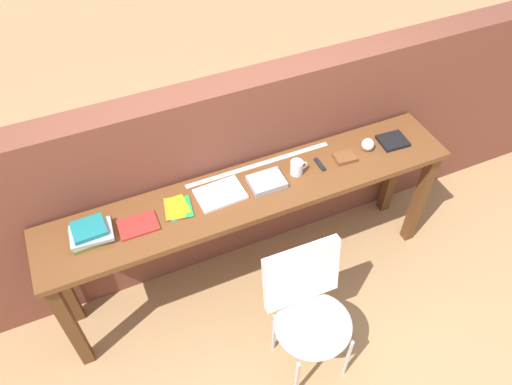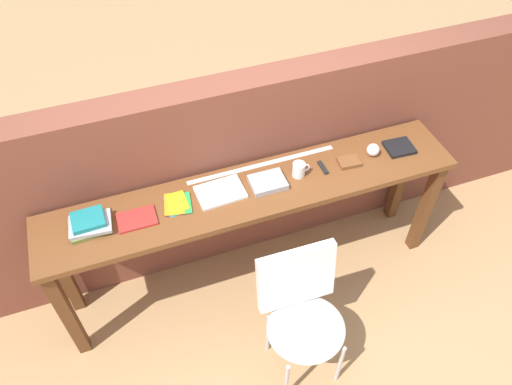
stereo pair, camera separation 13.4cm
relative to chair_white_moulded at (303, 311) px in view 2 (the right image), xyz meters
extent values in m
plane|color=tan|center=(-0.06, 0.35, -0.53)|extent=(40.00, 40.00, 0.00)
cube|color=brown|center=(-0.06, 0.99, 0.17)|extent=(6.00, 0.20, 1.40)
cube|color=brown|center=(-0.06, 0.65, 0.33)|extent=(2.50, 0.44, 0.04)
cube|color=#5B341A|center=(-1.25, 0.49, -0.11)|extent=(0.07, 0.07, 0.84)
cube|color=#5B341A|center=(1.13, 0.49, -0.11)|extent=(0.07, 0.07, 0.84)
cube|color=#5B341A|center=(-1.25, 0.81, -0.11)|extent=(0.07, 0.07, 0.84)
cube|color=#5B341A|center=(1.13, 0.81, -0.11)|extent=(0.07, 0.07, 0.84)
ellipsoid|color=white|center=(0.00, -0.07, -0.08)|extent=(0.45, 0.43, 0.08)
cube|color=white|center=(0.00, 0.12, 0.16)|extent=(0.44, 0.12, 0.40)
cylinder|color=#B2B2B7|center=(-0.17, -0.22, -0.32)|extent=(0.02, 0.02, 0.41)
cylinder|color=#B2B2B7|center=(0.16, -0.23, -0.32)|extent=(0.02, 0.02, 0.41)
cylinder|color=#B2B2B7|center=(-0.16, 0.09, -0.32)|extent=(0.02, 0.02, 0.41)
cylinder|color=#B2B2B7|center=(0.17, 0.09, -0.32)|extent=(0.02, 0.02, 0.41)
cube|color=olive|center=(-0.99, 0.68, 0.37)|extent=(0.21, 0.18, 0.02)
cube|color=#9E9EA3|center=(-0.98, 0.67, 0.39)|extent=(0.24, 0.18, 0.02)
cube|color=#19757A|center=(-0.98, 0.69, 0.41)|extent=(0.17, 0.15, 0.03)
cube|color=red|center=(-0.73, 0.65, 0.36)|extent=(0.21, 0.15, 0.01)
cube|color=#3399D8|center=(-0.50, 0.67, 0.35)|extent=(0.12, 0.14, 0.00)
cube|color=purple|center=(-0.51, 0.68, 0.36)|extent=(0.12, 0.15, 0.00)
cube|color=green|center=(-0.49, 0.68, 0.36)|extent=(0.15, 0.18, 0.00)
cube|color=orange|center=(-0.52, 0.68, 0.36)|extent=(0.14, 0.18, 0.00)
cube|color=yellow|center=(-0.49, 0.69, 0.37)|extent=(0.11, 0.15, 0.00)
cube|color=white|center=(-0.25, 0.68, 0.36)|extent=(0.28, 0.20, 0.02)
cube|color=#9E9EA3|center=(0.04, 0.66, 0.37)|extent=(0.21, 0.16, 0.04)
cylinder|color=white|center=(0.23, 0.67, 0.40)|extent=(0.08, 0.08, 0.09)
torus|color=white|center=(0.28, 0.67, 0.40)|extent=(0.06, 0.01, 0.06)
cube|color=black|center=(0.39, 0.67, 0.36)|extent=(0.03, 0.11, 0.02)
cube|color=brown|center=(0.56, 0.66, 0.37)|extent=(0.14, 0.11, 0.02)
sphere|color=silver|center=(0.73, 0.68, 0.39)|extent=(0.08, 0.08, 0.08)
cube|color=black|center=(0.92, 0.67, 0.36)|extent=(0.18, 0.16, 0.02)
cube|color=silver|center=(0.06, 0.82, 0.35)|extent=(0.94, 0.03, 0.00)
camera|label=1|loc=(-0.83, -1.16, 2.47)|focal=35.00mm
camera|label=2|loc=(-0.71, -1.21, 2.47)|focal=35.00mm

